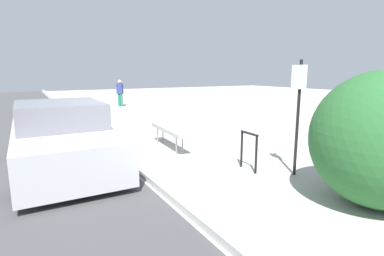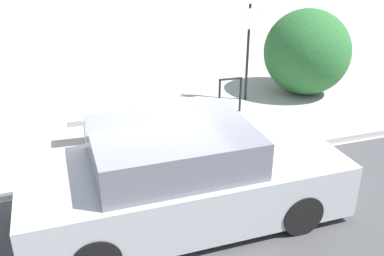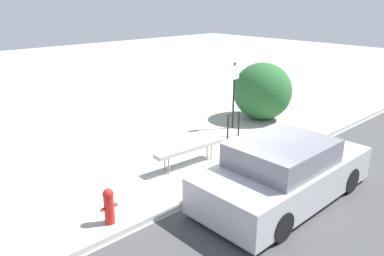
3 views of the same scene
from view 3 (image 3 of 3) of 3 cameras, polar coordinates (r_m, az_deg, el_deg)
The scene contains 8 objects.
ground_plane at distance 9.58m, azimuth 6.91°, elevation -7.66°, with size 60.00×60.00×0.00m, color #ADAAA3.
curb at distance 9.55m, azimuth 6.93°, elevation -7.31°, with size 60.00×0.20×0.13m.
bench at distance 9.99m, azimuth -0.50°, elevation -3.15°, with size 2.10×0.46×0.57m.
bike_rack at distance 12.15m, azimuth 6.34°, elevation 0.82°, with size 0.55×0.08×0.83m.
sign_post at distance 12.81m, azimuth 6.43°, elevation 5.86°, with size 0.36×0.08×2.30m.
fire_hydrant at distance 7.77m, azimuth -12.55°, elevation -11.39°, with size 0.36×0.22×0.77m.
shrub_hedge at distance 14.14m, azimuth 10.65°, elevation 5.54°, with size 2.10×2.19×2.11m.
parked_car_near at distance 8.57m, azimuth 13.86°, elevation -6.61°, with size 4.43×1.92×1.42m.
Camera 3 is at (-6.60, -5.45, 4.29)m, focal length 35.00 mm.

